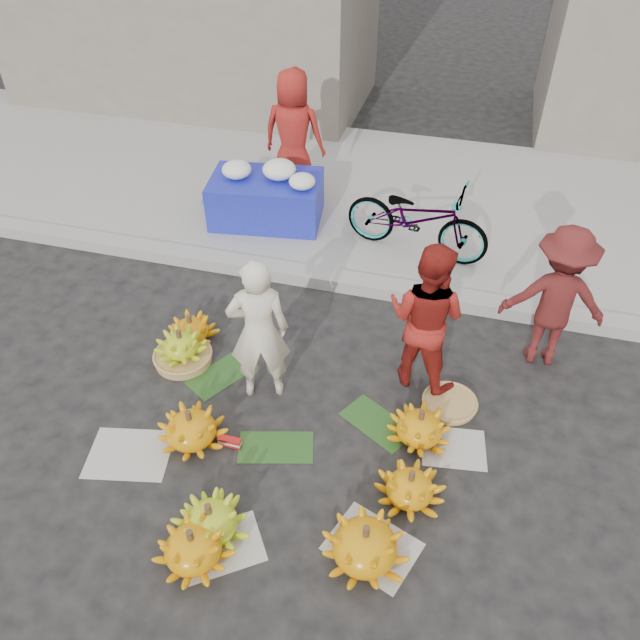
% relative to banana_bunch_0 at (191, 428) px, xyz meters
% --- Properties ---
extents(ground, '(80.00, 80.00, 0.00)m').
position_rel_banana_bunch_0_xyz_m(ground, '(0.83, 0.32, -0.17)').
color(ground, black).
rests_on(ground, ground).
extents(curb, '(40.00, 0.25, 0.15)m').
position_rel_banana_bunch_0_xyz_m(curb, '(0.83, 2.52, -0.09)').
color(curb, gray).
rests_on(curb, ground).
extents(sidewalk, '(40.00, 4.00, 0.12)m').
position_rel_banana_bunch_0_xyz_m(sidewalk, '(0.83, 4.62, -0.11)').
color(sidewalk, gray).
rests_on(sidewalk, ground).
extents(newspaper_scatter, '(3.20, 1.80, 0.00)m').
position_rel_banana_bunch_0_xyz_m(newspaper_scatter, '(0.83, -0.48, -0.16)').
color(newspaper_scatter, beige).
rests_on(newspaper_scatter, ground).
extents(banana_leaves, '(2.00, 1.00, 0.00)m').
position_rel_banana_bunch_0_xyz_m(banana_leaves, '(0.73, 0.52, -0.16)').
color(banana_leaves, '#1F4818').
rests_on(banana_leaves, ground).
extents(banana_bunch_0, '(0.76, 0.76, 0.38)m').
position_rel_banana_bunch_0_xyz_m(banana_bunch_0, '(0.00, 0.00, 0.00)').
color(banana_bunch_0, '#ED9F0B').
rests_on(banana_bunch_0, ground).
extents(banana_bunch_1, '(0.60, 0.60, 0.36)m').
position_rel_banana_bunch_0_xyz_m(banana_bunch_1, '(0.51, -0.78, -0.01)').
color(banana_bunch_1, '#94B61A').
rests_on(banana_bunch_1, ground).
extents(banana_bunch_2, '(0.74, 0.74, 0.37)m').
position_rel_banana_bunch_0_xyz_m(banana_bunch_2, '(0.47, -1.02, -0.01)').
color(banana_bunch_2, '#ED9F0B').
rests_on(banana_bunch_2, ground).
extents(banana_bunch_3, '(0.72, 0.72, 0.41)m').
position_rel_banana_bunch_0_xyz_m(banana_bunch_3, '(1.68, -0.69, 0.02)').
color(banana_bunch_3, '#ED9F0B').
rests_on(banana_bunch_3, ground).
extents(banana_bunch_4, '(0.70, 0.70, 0.34)m').
position_rel_banana_bunch_0_xyz_m(banana_bunch_4, '(1.92, -0.08, -0.02)').
color(banana_bunch_4, '#ED9F0B').
rests_on(banana_bunch_4, ground).
extents(banana_bunch_5, '(0.74, 0.74, 0.35)m').
position_rel_banana_bunch_0_xyz_m(banana_bunch_5, '(1.91, 0.54, -0.01)').
color(banana_bunch_5, '#ED9F0B').
rests_on(banana_bunch_5, ground).
extents(banana_bunch_6, '(0.64, 0.64, 0.40)m').
position_rel_banana_bunch_0_xyz_m(banana_bunch_6, '(-0.51, 0.91, 0.00)').
color(banana_bunch_6, '#AA8247').
rests_on(banana_bunch_6, ground).
extents(banana_bunch_7, '(0.62, 0.62, 0.32)m').
position_rel_banana_bunch_0_xyz_m(banana_bunch_7, '(-0.55, 1.23, -0.03)').
color(banana_bunch_7, '#ED9F0B').
rests_on(banana_bunch_7, ground).
extents(basket_spare, '(0.65, 0.65, 0.06)m').
position_rel_banana_bunch_0_xyz_m(basket_spare, '(2.14, 1.00, -0.14)').
color(basket_spare, '#AA8247').
rests_on(basket_spare, ground).
extents(incense_stack, '(0.20, 0.07, 0.08)m').
position_rel_banana_bunch_0_xyz_m(incense_stack, '(0.34, 0.03, -0.12)').
color(incense_stack, red).
rests_on(incense_stack, ground).
extents(vendor_cream, '(0.64, 0.53, 1.50)m').
position_rel_banana_bunch_0_xyz_m(vendor_cream, '(0.40, 0.74, 0.58)').
color(vendor_cream, '#F3E7CC').
rests_on(vendor_cream, ground).
extents(vendor_red, '(0.89, 0.78, 1.54)m').
position_rel_banana_bunch_0_xyz_m(vendor_red, '(1.80, 1.29, 0.60)').
color(vendor_red, '#AD241A').
rests_on(vendor_red, ground).
extents(man_striped, '(1.00, 0.62, 1.50)m').
position_rel_banana_bunch_0_xyz_m(man_striped, '(2.93, 1.90, 0.58)').
color(man_striped, maroon).
rests_on(man_striped, ground).
extents(flower_table, '(1.48, 1.04, 0.80)m').
position_rel_banana_bunch_0_xyz_m(flower_table, '(-0.49, 3.52, 0.28)').
color(flower_table, '#1A20AD').
rests_on(flower_table, sidewalk).
extents(grey_bucket, '(0.31, 0.31, 0.35)m').
position_rel_banana_bunch_0_xyz_m(grey_bucket, '(-1.10, 3.22, 0.13)').
color(grey_bucket, gray).
rests_on(grey_bucket, sidewalk).
extents(flower_vendor, '(0.82, 0.54, 1.67)m').
position_rel_banana_bunch_0_xyz_m(flower_vendor, '(-0.37, 4.32, 0.79)').
color(flower_vendor, '#AD241A').
rests_on(flower_vendor, sidewalk).
extents(bicycle, '(0.91, 1.81, 0.91)m').
position_rel_banana_bunch_0_xyz_m(bicycle, '(1.44, 3.29, 0.41)').
color(bicycle, gray).
rests_on(bicycle, sidewalk).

